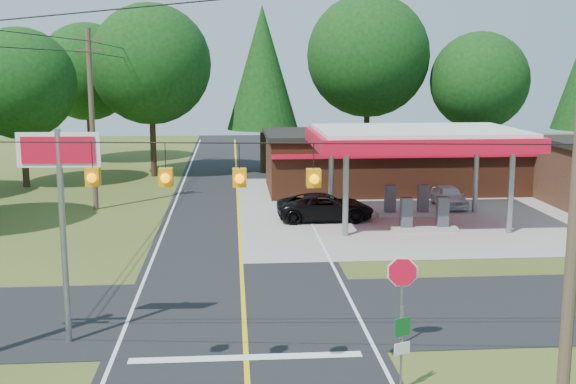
{
  "coord_description": "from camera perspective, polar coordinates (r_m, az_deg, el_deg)",
  "views": [
    {
      "loc": [
        -0.31,
        -22.58,
        8.09
      ],
      "look_at": [
        2.0,
        7.0,
        2.8
      ],
      "focal_mm": 45.0,
      "sensor_mm": 36.0,
      "label": 1
    }
  ],
  "objects": [
    {
      "name": "big_stop_sign",
      "position": [
        21.42,
        -17.53,
        0.32
      ],
      "size": [
        2.34,
        0.22,
        6.3
      ],
      "color": "gray",
      "rests_on": "ground"
    },
    {
      "name": "ground",
      "position": [
        23.99,
        -3.51,
        -9.62
      ],
      "size": [
        120.0,
        120.0,
        0.0
      ],
      "primitive_type": "plane",
      "color": "#3A4C1B",
      "rests_on": "ground"
    },
    {
      "name": "suv_car",
      "position": [
        37.68,
        2.96,
        -1.21
      ],
      "size": [
        5.15,
        5.15,
        1.4
      ],
      "primitive_type": "imported",
      "rotation": [
        0.0,
        0.0,
        1.59
      ],
      "color": "black",
      "rests_on": "ground"
    },
    {
      "name": "main_highway",
      "position": [
        23.98,
        -3.51,
        -9.6
      ],
      "size": [
        8.0,
        120.0,
        0.02
      ],
      "primitive_type": "cube",
      "color": "black",
      "rests_on": "ground"
    },
    {
      "name": "gas_canopy",
      "position": [
        36.98,
        10.17,
        4.02
      ],
      "size": [
        10.6,
        7.4,
        4.88
      ],
      "color": "gray",
      "rests_on": "ground"
    },
    {
      "name": "route_sign_post",
      "position": [
        18.35,
        8.99,
        -11.61
      ],
      "size": [
        0.43,
        0.21,
        2.25
      ],
      "color": "gray",
      "rests_on": "ground"
    },
    {
      "name": "cross_road",
      "position": [
        23.98,
        -3.51,
        -9.59
      ],
      "size": [
        70.0,
        7.0,
        0.02
      ],
      "primitive_type": "cube",
      "color": "black",
      "rests_on": "ground"
    },
    {
      "name": "octagonal_stop_sign",
      "position": [
        21.05,
        9.01,
        -6.81
      ],
      "size": [
        0.92,
        0.18,
        2.68
      ],
      "color": "gray",
      "rests_on": "ground"
    },
    {
      "name": "overhead_beacons",
      "position": [
        16.7,
        -6.81,
        3.58
      ],
      "size": [
        17.04,
        2.04,
        1.03
      ],
      "color": "black",
      "rests_on": "ground"
    },
    {
      "name": "sedan_car",
      "position": [
        42.12,
        12.6,
        -0.36
      ],
      "size": [
        3.62,
        3.62,
        1.22
      ],
      "primitive_type": "imported",
      "rotation": [
        0.0,
        0.0,
        0.01
      ],
      "color": "silver",
      "rests_on": "ground"
    },
    {
      "name": "utility_pole_far_left",
      "position": [
        41.4,
        -15.24,
        5.76
      ],
      "size": [
        1.8,
        0.3,
        10.0
      ],
      "color": "#473828",
      "rests_on": "ground"
    },
    {
      "name": "treeline_backdrop",
      "position": [
        46.61,
        -3.12,
        9.36
      ],
      "size": [
        70.27,
        51.59,
        13.3
      ],
      "color": "#332316",
      "rests_on": "ground"
    },
    {
      "name": "utility_pole_north",
      "position": [
        58.01,
        -10.66,
        6.64
      ],
      "size": [
        0.3,
        0.3,
        9.5
      ],
      "color": "#473828",
      "rests_on": "ground"
    },
    {
      "name": "lane_center_yellow",
      "position": [
        23.98,
        -3.51,
        -9.56
      ],
      "size": [
        0.15,
        110.0,
        0.0
      ],
      "primitive_type": "cube",
      "color": "yellow",
      "rests_on": "main_highway"
    },
    {
      "name": "convenience_store",
      "position": [
        47.12,
        8.22,
        2.48
      ],
      "size": [
        16.4,
        7.55,
        3.8
      ],
      "color": "#5A2C19",
      "rests_on": "ground"
    }
  ]
}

